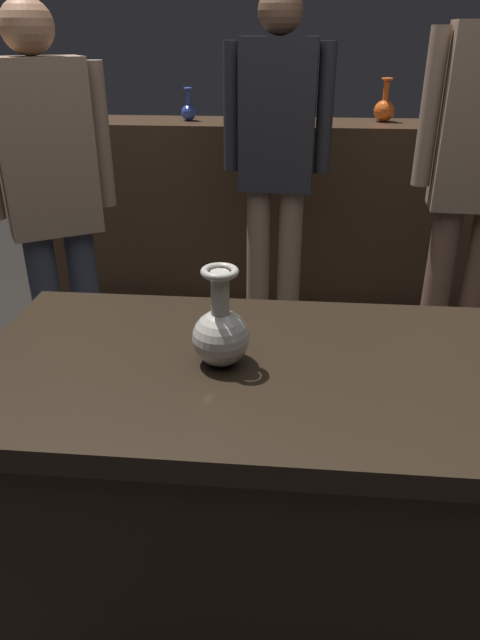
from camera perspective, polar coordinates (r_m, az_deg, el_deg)
The scene contains 11 objects.
ground_plane at distance 1.76m, azimuth 1.44°, elevation -27.20°, with size 14.00×14.00×0.00m, color black.
display_plinth at distance 1.46m, azimuth 1.62°, elevation -17.73°, with size 1.20×0.64×0.80m.
back_display_shelf at distance 3.37m, azimuth 4.17°, elevation 10.49°, with size 2.60×0.40×0.99m.
vase_centerpiece at distance 1.18m, azimuth -1.91°, elevation -1.19°, with size 0.12×0.12×0.21m.
shelf_vase_left at distance 3.32m, azimuth -5.08°, elevation 19.81°, with size 0.08×0.08×0.17m.
shelf_vase_right at distance 3.35m, azimuth 14.00°, elevation 19.52°, with size 0.11×0.11×0.22m.
shelf_vase_center at distance 3.25m, azimuth 4.52°, elevation 20.35°, with size 0.10×0.10×0.16m.
shelf_vase_far_left at distance 3.40m, azimuth -14.41°, elevation 19.62°, with size 0.11×0.11×0.22m.
visitor_near_right at distance 2.40m, azimuth 22.37°, elevation 13.80°, with size 0.47×0.20×1.65m.
visitor_near_left at distance 2.26m, azimuth -18.05°, elevation 11.67°, with size 0.41×0.32×1.52m.
visitor_center_back at distance 2.66m, azimuth 3.61°, elevation 15.87°, with size 0.47×0.19×1.59m.
Camera 1 is at (0.06, -1.04, 1.42)m, focal length 32.56 mm.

